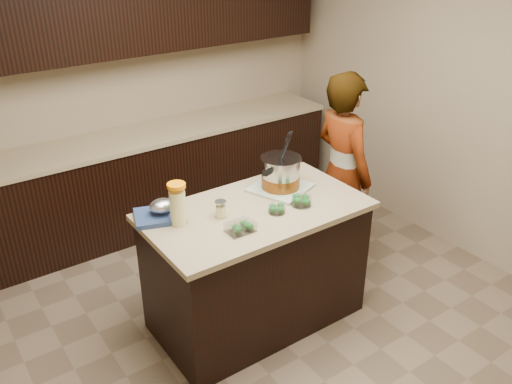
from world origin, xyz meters
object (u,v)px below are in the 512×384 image
Objects in this scene: lemonade_pitcher at (178,206)px; person at (342,173)px; stock_pot at (281,174)px; island at (256,265)px.

lemonade_pitcher is 0.17× the size of person.
person reaches higher than stock_pot.
lemonade_pitcher is at bearing 98.81° from person.
person reaches higher than island.
stock_pot is at bearing 23.75° from island.
island is 0.65m from stock_pot.
lemonade_pitcher is (-0.50, 0.11, 0.57)m from island.
stock_pot is 1.46× the size of lemonade_pitcher.
lemonade_pitcher is at bearing 167.51° from island.
island is at bearing -12.49° from lemonade_pitcher.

